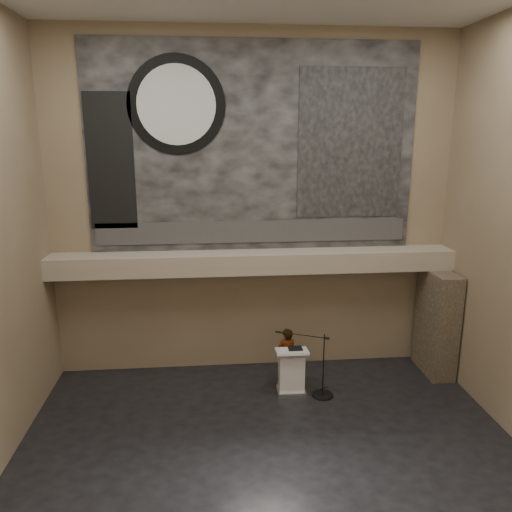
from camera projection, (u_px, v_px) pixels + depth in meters
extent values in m
plane|color=black|center=(271.00, 456.00, 9.64)|extent=(10.00, 10.00, 0.00)
cube|color=#7B674E|center=(253.00, 208.00, 12.47)|extent=(10.00, 0.02, 8.50)
cube|color=#7B674E|center=(326.00, 332.00, 4.74)|extent=(10.00, 0.02, 8.50)
cube|color=gray|center=(255.00, 262.00, 12.40)|extent=(10.00, 0.80, 0.50)
cylinder|color=#B2893D|center=(190.00, 275.00, 12.27)|extent=(0.04, 0.04, 0.06)
cylinder|color=#B2893D|center=(330.00, 271.00, 12.59)|extent=(0.04, 0.04, 0.06)
cube|color=black|center=(253.00, 148.00, 12.08)|extent=(8.00, 0.05, 5.00)
cube|color=#303030|center=(253.00, 232.00, 12.54)|extent=(7.76, 0.02, 0.55)
cylinder|color=black|center=(176.00, 105.00, 11.64)|extent=(2.30, 0.02, 2.30)
cylinder|color=silver|center=(176.00, 105.00, 11.62)|extent=(1.84, 0.02, 1.84)
cube|color=black|center=(350.00, 144.00, 12.24)|extent=(2.60, 0.02, 3.60)
cube|color=black|center=(110.00, 162.00, 11.81)|extent=(1.10, 0.02, 3.20)
cube|color=#3F3427|center=(437.00, 322.00, 12.77)|extent=(0.60, 1.40, 2.70)
cube|color=silver|center=(291.00, 390.00, 12.02)|extent=(0.69, 0.52, 0.08)
cube|color=white|center=(291.00, 371.00, 11.89)|extent=(0.60, 0.42, 0.96)
cube|color=white|center=(292.00, 351.00, 11.75)|extent=(0.77, 0.55, 0.13)
cube|color=black|center=(295.00, 349.00, 11.77)|extent=(0.33, 0.27, 0.04)
cube|color=silver|center=(284.00, 350.00, 11.74)|extent=(0.21, 0.28, 0.00)
imported|color=white|center=(286.00, 356.00, 12.30)|extent=(0.59, 0.47, 1.44)
cylinder|color=black|center=(322.00, 395.00, 11.86)|extent=(0.52, 0.52, 0.02)
cylinder|color=black|center=(323.00, 365.00, 11.67)|extent=(0.03, 0.03, 1.56)
cylinder|color=black|center=(301.00, 335.00, 11.68)|extent=(1.13, 0.51, 0.02)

